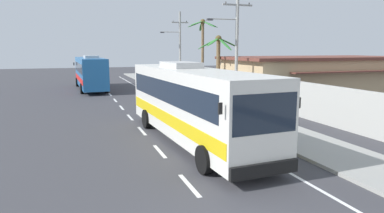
{
  "coord_description": "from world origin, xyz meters",
  "views": [
    {
      "loc": [
        -3.42,
        -6.14,
        4.39
      ],
      "look_at": [
        1.88,
        9.01,
        1.7
      ],
      "focal_mm": 32.09,
      "sensor_mm": 36.0,
      "label": 1
    }
  ],
  "objects_px": {
    "pedestrian_near_kerb": "(232,96)",
    "palm_third": "(218,55)",
    "roadside_building": "(315,77)",
    "utility_pole_mid": "(236,43)",
    "utility_pole_far": "(179,47)",
    "motorcycle_beside_bus": "(172,100)",
    "palm_nearest": "(203,41)",
    "coach_bus_foreground": "(192,101)",
    "coach_bus_far_lane": "(90,72)",
    "pedestrian_midwalk": "(207,91)"
  },
  "relations": [
    {
      "from": "motorcycle_beside_bus",
      "to": "palm_nearest",
      "type": "distance_m",
      "value": 14.48
    },
    {
      "from": "palm_third",
      "to": "pedestrian_near_kerb",
      "type": "bearing_deg",
      "value": -103.73
    },
    {
      "from": "pedestrian_near_kerb",
      "to": "roadside_building",
      "type": "height_order",
      "value": "roadside_building"
    },
    {
      "from": "pedestrian_near_kerb",
      "to": "palm_third",
      "type": "xyz_separation_m",
      "value": [
        1.48,
        6.05,
        2.84
      ]
    },
    {
      "from": "pedestrian_near_kerb",
      "to": "motorcycle_beside_bus",
      "type": "bearing_deg",
      "value": -84.23
    },
    {
      "from": "coach_bus_far_lane",
      "to": "palm_third",
      "type": "height_order",
      "value": "palm_third"
    },
    {
      "from": "coach_bus_foreground",
      "to": "motorcycle_beside_bus",
      "type": "xyz_separation_m",
      "value": [
        1.65,
        9.14,
        -1.3
      ]
    },
    {
      "from": "coach_bus_foreground",
      "to": "palm_nearest",
      "type": "height_order",
      "value": "palm_nearest"
    },
    {
      "from": "motorcycle_beside_bus",
      "to": "palm_third",
      "type": "relative_size",
      "value": 0.35
    },
    {
      "from": "pedestrian_near_kerb",
      "to": "roadside_building",
      "type": "distance_m",
      "value": 10.42
    },
    {
      "from": "motorcycle_beside_bus",
      "to": "pedestrian_near_kerb",
      "type": "distance_m",
      "value": 4.46
    },
    {
      "from": "coach_bus_far_lane",
      "to": "utility_pole_far",
      "type": "bearing_deg",
      "value": -0.23
    },
    {
      "from": "palm_third",
      "to": "roadside_building",
      "type": "bearing_deg",
      "value": -18.63
    },
    {
      "from": "utility_pole_mid",
      "to": "utility_pole_far",
      "type": "distance_m",
      "value": 15.43
    },
    {
      "from": "coach_bus_foreground",
      "to": "motorcycle_beside_bus",
      "type": "relative_size",
      "value": 6.25
    },
    {
      "from": "motorcycle_beside_bus",
      "to": "utility_pole_mid",
      "type": "bearing_deg",
      "value": -9.81
    },
    {
      "from": "pedestrian_near_kerb",
      "to": "palm_nearest",
      "type": "height_order",
      "value": "palm_nearest"
    },
    {
      "from": "palm_third",
      "to": "roadside_building",
      "type": "relative_size",
      "value": 0.34
    },
    {
      "from": "pedestrian_near_kerb",
      "to": "palm_nearest",
      "type": "bearing_deg",
      "value": -164.23
    },
    {
      "from": "pedestrian_midwalk",
      "to": "utility_pole_far",
      "type": "xyz_separation_m",
      "value": [
        2.01,
        13.86,
        3.52
      ]
    },
    {
      "from": "roadside_building",
      "to": "pedestrian_near_kerb",
      "type": "bearing_deg",
      "value": -161.95
    },
    {
      "from": "utility_pole_mid",
      "to": "utility_pole_far",
      "type": "xyz_separation_m",
      "value": [
        0.36,
        15.42,
        -0.25
      ]
    },
    {
      "from": "pedestrian_midwalk",
      "to": "roadside_building",
      "type": "relative_size",
      "value": 0.11
    },
    {
      "from": "coach_bus_foreground",
      "to": "coach_bus_far_lane",
      "type": "relative_size",
      "value": 1.05
    },
    {
      "from": "motorcycle_beside_bus",
      "to": "palm_third",
      "type": "distance_m",
      "value": 7.81
    },
    {
      "from": "pedestrian_midwalk",
      "to": "coach_bus_far_lane",
      "type": "bearing_deg",
      "value": -62.73
    },
    {
      "from": "coach_bus_foreground",
      "to": "palm_third",
      "type": "distance_m",
      "value": 15.47
    },
    {
      "from": "motorcycle_beside_bus",
      "to": "palm_third",
      "type": "height_order",
      "value": "palm_third"
    },
    {
      "from": "coach_bus_far_lane",
      "to": "pedestrian_midwalk",
      "type": "distance_m",
      "value": 16.12
    },
    {
      "from": "pedestrian_midwalk",
      "to": "roadside_building",
      "type": "height_order",
      "value": "roadside_building"
    },
    {
      "from": "coach_bus_foreground",
      "to": "utility_pole_mid",
      "type": "bearing_deg",
      "value": 52.5
    },
    {
      "from": "coach_bus_foreground",
      "to": "roadside_building",
      "type": "distance_m",
      "value": 18.96
    },
    {
      "from": "coach_bus_foreground",
      "to": "palm_nearest",
      "type": "bearing_deg",
      "value": 67.7
    },
    {
      "from": "utility_pole_far",
      "to": "roadside_building",
      "type": "xyz_separation_m",
      "value": [
        8.92,
        -13.04,
        -2.74
      ]
    },
    {
      "from": "motorcycle_beside_bus",
      "to": "roadside_building",
      "type": "distance_m",
      "value": 14.14
    },
    {
      "from": "palm_nearest",
      "to": "palm_third",
      "type": "distance_m",
      "value": 7.68
    },
    {
      "from": "palm_nearest",
      "to": "roadside_building",
      "type": "relative_size",
      "value": 0.47
    },
    {
      "from": "motorcycle_beside_bus",
      "to": "utility_pole_mid",
      "type": "xyz_separation_m",
      "value": [
        4.73,
        -0.82,
        4.22
      ]
    },
    {
      "from": "pedestrian_midwalk",
      "to": "palm_third",
      "type": "relative_size",
      "value": 0.32
    },
    {
      "from": "pedestrian_near_kerb",
      "to": "palm_nearest",
      "type": "distance_m",
      "value": 14.42
    },
    {
      "from": "motorcycle_beside_bus",
      "to": "roadside_building",
      "type": "xyz_separation_m",
      "value": [
        14.0,
        1.57,
        1.22
      ]
    },
    {
      "from": "utility_pole_far",
      "to": "coach_bus_far_lane",
      "type": "bearing_deg",
      "value": 179.77
    },
    {
      "from": "utility_pole_far",
      "to": "palm_third",
      "type": "xyz_separation_m",
      "value": [
        0.52,
        -10.21,
        -0.78
      ]
    },
    {
      "from": "pedestrian_near_kerb",
      "to": "palm_third",
      "type": "distance_m",
      "value": 6.84
    },
    {
      "from": "motorcycle_beside_bus",
      "to": "pedestrian_near_kerb",
      "type": "relative_size",
      "value": 1.19
    },
    {
      "from": "palm_nearest",
      "to": "pedestrian_midwalk",
      "type": "bearing_deg",
      "value": -109.24
    },
    {
      "from": "utility_pole_far",
      "to": "palm_nearest",
      "type": "relative_size",
      "value": 1.13
    },
    {
      "from": "motorcycle_beside_bus",
      "to": "pedestrian_near_kerb",
      "type": "height_order",
      "value": "pedestrian_near_kerb"
    },
    {
      "from": "coach_bus_far_lane",
      "to": "palm_third",
      "type": "xyz_separation_m",
      "value": [
        10.65,
        -10.25,
        1.89
      ]
    },
    {
      "from": "coach_bus_foreground",
      "to": "roadside_building",
      "type": "bearing_deg",
      "value": 34.36
    }
  ]
}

